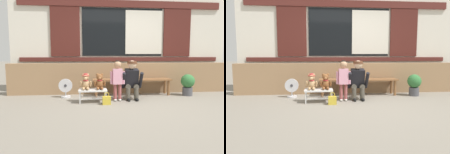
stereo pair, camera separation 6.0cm
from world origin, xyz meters
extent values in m
plane|color=gray|center=(0.00, 0.00, 0.00)|extent=(60.00, 60.00, 0.00)
cube|color=#997551|center=(0.00, 1.43, 0.42)|extent=(6.37, 0.25, 0.85)
cube|color=silver|center=(0.00, 1.95, 1.87)|extent=(6.50, 0.20, 3.74)
cube|color=#56231E|center=(0.00, 1.83, 0.95)|extent=(5.98, 0.04, 0.12)
cube|color=black|center=(0.00, 1.84, 1.75)|extent=(2.40, 0.03, 1.40)
cube|color=silver|center=(0.64, 1.82, 1.75)|extent=(1.12, 0.02, 1.29)
cube|color=#4C1E19|center=(-1.68, 1.83, 1.75)|extent=(0.84, 0.05, 1.43)
cube|color=#4C1E19|center=(1.68, 1.83, 1.75)|extent=(0.84, 0.05, 1.43)
cube|color=#56231E|center=(0.00, 1.82, 2.57)|extent=(5.98, 0.06, 0.20)
cube|color=brown|center=(0.14, 0.92, 0.42)|extent=(2.10, 0.11, 0.04)
cube|color=brown|center=(0.14, 1.06, 0.42)|extent=(2.10, 0.11, 0.04)
cube|color=brown|center=(0.14, 1.20, 0.42)|extent=(2.10, 0.11, 0.04)
cylinder|color=brown|center=(-0.83, 0.92, 0.20)|extent=(0.07, 0.07, 0.40)
cylinder|color=brown|center=(-0.83, 1.20, 0.20)|extent=(0.07, 0.07, 0.40)
cylinder|color=brown|center=(1.11, 0.92, 0.20)|extent=(0.07, 0.07, 0.40)
cylinder|color=brown|center=(1.11, 1.20, 0.20)|extent=(0.07, 0.07, 0.40)
cube|color=silver|center=(-0.92, 0.32, 0.28)|extent=(0.64, 0.36, 0.04)
cylinder|color=silver|center=(-1.21, 0.17, 0.13)|extent=(0.02, 0.02, 0.26)
cylinder|color=silver|center=(-1.21, 0.47, 0.13)|extent=(0.02, 0.02, 0.26)
cylinder|color=silver|center=(-0.63, 0.17, 0.13)|extent=(0.02, 0.02, 0.26)
cylinder|color=silver|center=(-0.63, 0.47, 0.13)|extent=(0.02, 0.02, 0.26)
cylinder|color=silver|center=(-0.92, 0.17, 0.10)|extent=(0.58, 0.02, 0.02)
cylinder|color=silver|center=(-0.92, 0.47, 0.10)|extent=(0.58, 0.02, 0.02)
ellipsoid|color=tan|center=(-1.08, 0.34, 0.41)|extent=(0.17, 0.14, 0.22)
sphere|color=tan|center=(-1.08, 0.33, 0.58)|extent=(0.15, 0.15, 0.15)
sphere|color=#F4C188|center=(-1.08, 0.28, 0.56)|extent=(0.06, 0.06, 0.06)
sphere|color=tan|center=(-1.14, 0.34, 0.63)|extent=(0.06, 0.06, 0.06)
ellipsoid|color=tan|center=(-1.19, 0.31, 0.43)|extent=(0.06, 0.11, 0.16)
ellipsoid|color=tan|center=(-1.13, 0.23, 0.33)|extent=(0.06, 0.15, 0.06)
sphere|color=tan|center=(-1.03, 0.34, 0.63)|extent=(0.06, 0.06, 0.06)
ellipsoid|color=tan|center=(-0.97, 0.31, 0.43)|extent=(0.06, 0.11, 0.16)
ellipsoid|color=tan|center=(-1.04, 0.23, 0.33)|extent=(0.06, 0.15, 0.06)
torus|color=red|center=(-1.08, 0.34, 0.51)|extent=(0.13, 0.13, 0.02)
cylinder|color=red|center=(-1.08, 0.34, 0.62)|extent=(0.17, 0.17, 0.01)
cylinder|color=red|center=(-1.08, 0.34, 0.64)|extent=(0.10, 0.10, 0.04)
ellipsoid|color=brown|center=(-0.76, 0.34, 0.41)|extent=(0.17, 0.14, 0.22)
sphere|color=brown|center=(-0.76, 0.33, 0.58)|extent=(0.15, 0.15, 0.15)
sphere|color=#AE6E42|center=(-0.76, 0.28, 0.56)|extent=(0.06, 0.06, 0.06)
sphere|color=brown|center=(-0.82, 0.34, 0.63)|extent=(0.06, 0.06, 0.06)
ellipsoid|color=brown|center=(-0.87, 0.31, 0.43)|extent=(0.06, 0.11, 0.16)
ellipsoid|color=brown|center=(-0.81, 0.23, 0.33)|extent=(0.06, 0.15, 0.06)
sphere|color=brown|center=(-0.71, 0.34, 0.63)|extent=(0.06, 0.06, 0.06)
ellipsoid|color=brown|center=(-0.65, 0.31, 0.43)|extent=(0.06, 0.11, 0.16)
ellipsoid|color=brown|center=(-0.72, 0.23, 0.33)|extent=(0.06, 0.15, 0.06)
torus|color=red|center=(-0.76, 0.34, 0.51)|extent=(0.13, 0.13, 0.02)
cylinder|color=#994C4C|center=(-0.40, 0.41, 0.22)|extent=(0.08, 0.08, 0.36)
ellipsoid|color=silver|center=(-0.40, 0.39, 0.03)|extent=(0.07, 0.12, 0.05)
cylinder|color=#994C4C|center=(-0.29, 0.41, 0.22)|extent=(0.08, 0.08, 0.36)
ellipsoid|color=silver|center=(-0.29, 0.39, 0.03)|extent=(0.07, 0.12, 0.05)
cube|color=pink|center=(-0.34, 0.41, 0.58)|extent=(0.22, 0.15, 0.36)
cylinder|color=pink|center=(-0.49, 0.41, 0.55)|extent=(0.06, 0.06, 0.30)
cylinder|color=pink|center=(-0.20, 0.41, 0.55)|extent=(0.06, 0.06, 0.30)
sphere|color=tan|center=(-0.34, 0.41, 0.86)|extent=(0.17, 0.17, 0.17)
sphere|color=black|center=(-0.34, 0.42, 0.88)|extent=(0.16, 0.16, 0.16)
cylinder|color=#4C473D|center=(-0.09, 0.43, 0.15)|extent=(0.11, 0.11, 0.30)
cylinder|color=#4C473D|center=(-0.09, 0.57, 0.32)|extent=(0.13, 0.32, 0.13)
ellipsoid|color=black|center=(-0.09, 0.35, 0.03)|extent=(0.09, 0.20, 0.06)
cylinder|color=#4C473D|center=(0.11, 0.43, 0.15)|extent=(0.11, 0.11, 0.30)
cylinder|color=#4C473D|center=(0.11, 0.57, 0.32)|extent=(0.13, 0.32, 0.13)
ellipsoid|color=black|center=(0.11, 0.35, 0.03)|extent=(0.09, 0.20, 0.06)
cube|color=black|center=(0.01, 0.54, 0.52)|extent=(0.32, 0.30, 0.47)
cylinder|color=black|center=(-0.20, 0.44, 0.48)|extent=(0.08, 0.28, 0.40)
cylinder|color=black|center=(0.22, 0.44, 0.48)|extent=(0.08, 0.28, 0.40)
sphere|color=#DBB28E|center=(0.01, 0.47, 0.85)|extent=(0.20, 0.20, 0.20)
cylinder|color=brown|center=(0.01, 0.47, 0.91)|extent=(0.23, 0.23, 0.06)
cube|color=brown|center=(0.20, 0.63, 0.38)|extent=(0.10, 0.22, 0.16)
cube|color=gold|center=(-0.63, 0.07, 0.09)|extent=(0.18, 0.11, 0.18)
torus|color=gold|center=(-0.63, 0.07, 0.22)|extent=(0.11, 0.01, 0.11)
cylinder|color=#4C4C51|center=(1.60, 0.84, 0.11)|extent=(0.26, 0.26, 0.22)
sphere|color=#337038|center=(1.60, 0.84, 0.39)|extent=(0.36, 0.36, 0.36)
cylinder|color=silver|center=(-1.60, 0.93, 0.02)|extent=(0.24, 0.24, 0.04)
cylinder|color=silver|center=(-1.60, 0.93, 0.09)|extent=(0.04, 0.04, 0.10)
cylinder|color=silver|center=(-1.60, 0.91, 0.31)|extent=(0.34, 0.06, 0.34)
cylinder|color=#333338|center=(-1.60, 0.91, 0.31)|extent=(0.07, 0.08, 0.07)
camera|label=1|loc=(-0.99, -4.35, 1.09)|focal=33.10mm
camera|label=2|loc=(-0.93, -4.36, 1.09)|focal=33.10mm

